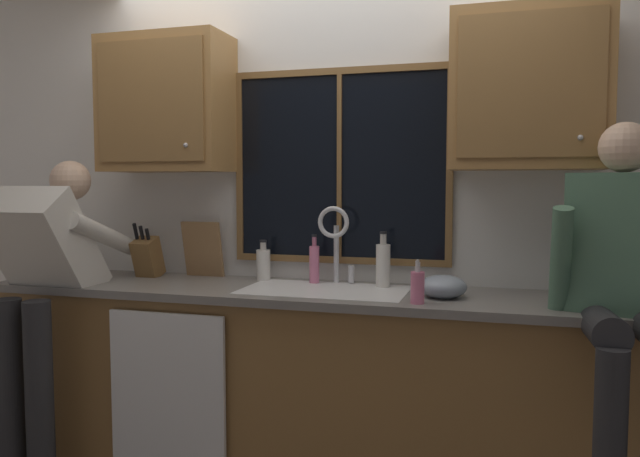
% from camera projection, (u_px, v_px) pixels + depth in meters
% --- Properties ---
extents(back_wall, '(5.67, 0.12, 2.55)m').
position_uv_depth(back_wall, '(333.00, 213.00, 3.33)').
color(back_wall, silver).
rests_on(back_wall, floor).
extents(window_glass, '(1.10, 0.02, 0.95)m').
position_uv_depth(window_glass, '(340.00, 167.00, 3.23)').
color(window_glass, black).
extents(window_frame_top, '(1.17, 0.02, 0.04)m').
position_uv_depth(window_frame_top, '(340.00, 71.00, 3.19)').
color(window_frame_top, brown).
extents(window_frame_bottom, '(1.17, 0.02, 0.04)m').
position_uv_depth(window_frame_bottom, '(339.00, 260.00, 3.26)').
color(window_frame_bottom, brown).
extents(window_frame_left, '(0.03, 0.02, 0.95)m').
position_uv_depth(window_frame_left, '(240.00, 167.00, 3.38)').
color(window_frame_left, brown).
extents(window_frame_right, '(0.03, 0.02, 0.95)m').
position_uv_depth(window_frame_right, '(450.00, 166.00, 3.06)').
color(window_frame_right, brown).
extents(window_mullion_center, '(0.02, 0.02, 0.95)m').
position_uv_depth(window_mullion_center, '(339.00, 167.00, 3.22)').
color(window_mullion_center, brown).
extents(lower_cabinet_run, '(3.27, 0.58, 0.88)m').
position_uv_depth(lower_cabinet_run, '(315.00, 385.00, 3.06)').
color(lower_cabinet_run, olive).
rests_on(lower_cabinet_run, floor).
extents(countertop, '(3.33, 0.62, 0.04)m').
position_uv_depth(countertop, '(314.00, 294.00, 3.01)').
color(countertop, slate).
rests_on(countertop, lower_cabinet_run).
extents(dishwasher_front, '(0.60, 0.02, 0.74)m').
position_uv_depth(dishwasher_front, '(167.00, 389.00, 2.93)').
color(dishwasher_front, white).
extents(upper_cabinet_left, '(0.69, 0.36, 0.72)m').
position_uv_depth(upper_cabinet_left, '(167.00, 105.00, 3.31)').
color(upper_cabinet_left, '#9E703D').
extents(upper_cabinet_right, '(0.69, 0.36, 0.72)m').
position_uv_depth(upper_cabinet_right, '(528.00, 90.00, 2.79)').
color(upper_cabinet_right, '#9E703D').
extents(sink, '(0.80, 0.46, 0.21)m').
position_uv_depth(sink, '(325.00, 310.00, 3.01)').
color(sink, silver).
rests_on(sink, lower_cabinet_run).
extents(faucet, '(0.18, 0.09, 0.40)m').
position_uv_depth(faucet, '(336.00, 235.00, 3.15)').
color(faucet, silver).
rests_on(faucet, countertop).
extents(person_standing, '(0.53, 0.69, 1.56)m').
position_uv_depth(person_standing, '(43.00, 279.00, 3.09)').
color(person_standing, '#262628').
rests_on(person_standing, floor).
extents(person_sitting_on_counter, '(0.54, 0.65, 1.26)m').
position_uv_depth(person_sitting_on_counter, '(626.00, 270.00, 2.37)').
color(person_sitting_on_counter, '#262628').
rests_on(person_sitting_on_counter, countertop).
extents(knife_block, '(0.12, 0.18, 0.32)m').
position_uv_depth(knife_block, '(148.00, 257.00, 3.41)').
color(knife_block, brown).
rests_on(knife_block, countertop).
extents(cutting_board, '(0.22, 0.08, 0.31)m').
position_uv_depth(cutting_board, '(203.00, 249.00, 3.41)').
color(cutting_board, '#997047').
rests_on(cutting_board, countertop).
extents(mixing_bowl, '(0.21, 0.21, 0.11)m').
position_uv_depth(mixing_bowl, '(443.00, 287.00, 2.80)').
color(mixing_bowl, '#8C99A8').
rests_on(mixing_bowl, countertop).
extents(soap_dispenser, '(0.06, 0.07, 0.19)m').
position_uv_depth(soap_dispenser, '(418.00, 287.00, 2.65)').
color(soap_dispenser, pink).
rests_on(soap_dispenser, countertop).
extents(bottle_green_glass, '(0.07, 0.07, 0.28)m').
position_uv_depth(bottle_green_glass, '(383.00, 264.00, 3.07)').
color(bottle_green_glass, silver).
rests_on(bottle_green_glass, countertop).
extents(bottle_tall_clear, '(0.05, 0.05, 0.25)m').
position_uv_depth(bottle_tall_clear, '(314.00, 263.00, 3.19)').
color(bottle_tall_clear, pink).
rests_on(bottle_tall_clear, countertop).
extents(bottle_amber_small, '(0.07, 0.07, 0.22)m').
position_uv_depth(bottle_amber_small, '(263.00, 264.00, 3.29)').
color(bottle_amber_small, silver).
rests_on(bottle_amber_small, countertop).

